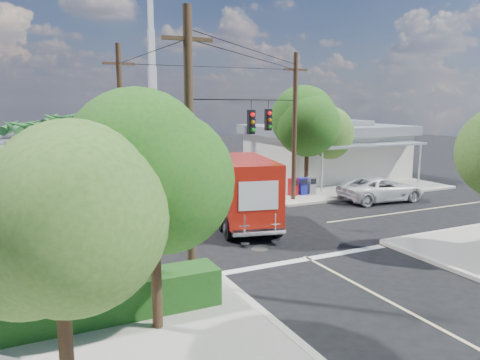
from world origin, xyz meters
TOP-DOWN VIEW (x-y plane):
  - ground at (0.00, 0.00)m, footprint 120.00×120.00m
  - sidewalk_ne at (10.88, 10.88)m, footprint 14.12×14.12m
  - sidewalk_nw at (-10.88, 10.88)m, footprint 14.12×14.12m
  - road_markings at (0.00, -1.47)m, footprint 32.00×32.00m
  - building_ne at (12.50, 11.97)m, footprint 11.80×10.20m
  - radio_tower at (0.50, 20.00)m, footprint 0.80×0.80m
  - tree_sw_front at (-6.99, -7.54)m, footprint 3.88×3.78m
  - tree_sw_back at (-9.49, -10.04)m, footprint 3.56×3.42m
  - tree_ne_front at (7.21, 6.76)m, footprint 4.21×4.14m
  - tree_ne_back at (9.81, 8.96)m, footprint 3.77×3.66m
  - palm_nw_front at (-7.50, 7.50)m, footprint 3.01×3.08m
  - palm_nw_back at (-9.50, 9.00)m, footprint 3.01×3.08m
  - utility_poles at (-1.58, 1.60)m, footprint 12.00×10.68m
  - picket_fence at (-7.80, -5.60)m, footprint 5.94×0.06m
  - hedge_sw at (-8.00, -6.40)m, footprint 6.20×1.20m
  - vending_boxes at (6.50, 6.20)m, footprint 1.90×0.50m
  - delivery_truck at (-0.11, 1.75)m, footprint 4.00×8.19m
  - parked_car at (10.19, 2.91)m, footprint 5.60×2.89m
  - pedestrian at (-6.67, -6.42)m, footprint 0.70×0.72m

SIDE VIEW (x-z plane):
  - ground at x=0.00m, z-range 0.00..0.00m
  - road_markings at x=0.00m, z-range 0.00..0.01m
  - sidewalk_ne at x=10.88m, z-range 0.00..0.14m
  - sidewalk_nw at x=-10.88m, z-range 0.00..0.14m
  - picket_fence at x=-7.80m, z-range 0.18..1.18m
  - hedge_sw at x=-8.00m, z-range 0.14..1.24m
  - vending_boxes at x=6.50m, z-range 0.14..1.24m
  - parked_car at x=10.19m, z-range 0.00..1.51m
  - pedestrian at x=-6.67m, z-range 0.14..1.80m
  - delivery_truck at x=-0.11m, z-range 0.03..3.44m
  - building_ne at x=12.50m, z-range 0.07..4.57m
  - tree_sw_back at x=-9.49m, z-range 1.19..6.60m
  - tree_ne_back at x=9.81m, z-range 1.27..7.10m
  - tree_sw_front at x=-6.99m, z-range 1.32..7.35m
  - palm_nw_back at x=-9.50m, z-range 2.08..7.27m
  - utility_poles at x=-1.58m, z-range 0.17..9.17m
  - tree_ne_front at x=7.21m, z-range 1.44..8.09m
  - palm_nw_front at x=-7.50m, z-range 2.25..7.84m
  - radio_tower at x=0.50m, z-range -2.86..14.14m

